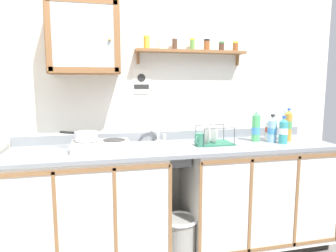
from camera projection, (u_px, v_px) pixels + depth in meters
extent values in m
cube|color=silver|center=(169.00, 102.00, 2.80)|extent=(3.34, 0.05, 2.61)
cube|color=silver|center=(87.00, 206.00, 2.42)|extent=(1.21, 0.62, 0.85)
cube|color=brown|center=(84.00, 171.00, 2.06)|extent=(1.21, 0.01, 0.03)
cube|color=brown|center=(56.00, 227.00, 2.07)|extent=(0.02, 0.01, 0.78)
cube|color=brown|center=(116.00, 221.00, 2.16)|extent=(0.02, 0.01, 0.78)
cube|color=brown|center=(170.00, 215.00, 2.25)|extent=(0.02, 0.01, 0.78)
cube|color=black|center=(251.00, 237.00, 2.85)|extent=(1.23, 0.56, 0.08)
cube|color=silver|center=(254.00, 191.00, 2.76)|extent=(1.26, 0.62, 0.85)
cube|color=brown|center=(276.00, 158.00, 2.40)|extent=(1.26, 0.01, 0.03)
cube|color=brown|center=(272.00, 248.00, 2.50)|extent=(1.26, 0.01, 0.03)
cube|color=brown|center=(200.00, 212.00, 2.31)|extent=(0.02, 0.01, 0.78)
cube|color=brown|center=(250.00, 207.00, 2.40)|extent=(0.02, 0.01, 0.78)
cube|color=brown|center=(297.00, 202.00, 2.50)|extent=(0.02, 0.01, 0.78)
cube|color=gray|center=(178.00, 148.00, 2.53)|extent=(2.70, 0.65, 0.03)
cube|color=gray|center=(170.00, 136.00, 2.81)|extent=(2.70, 0.02, 0.08)
cube|color=silver|center=(160.00, 146.00, 2.51)|extent=(0.53, 0.37, 0.01)
cube|color=slate|center=(160.00, 163.00, 2.53)|extent=(0.45, 0.30, 0.01)
cube|color=slate|center=(157.00, 151.00, 2.67)|extent=(0.45, 0.01, 0.15)
cube|color=slate|center=(164.00, 160.00, 2.38)|extent=(0.45, 0.01, 0.15)
cylinder|color=#4C4C51|center=(160.00, 163.00, 2.53)|extent=(0.04, 0.04, 0.01)
cylinder|color=silver|center=(158.00, 141.00, 2.72)|extent=(0.05, 0.05, 0.02)
cylinder|color=silver|center=(158.00, 128.00, 2.70)|extent=(0.02, 0.02, 0.21)
torus|color=silver|center=(160.00, 117.00, 2.60)|extent=(0.19, 0.02, 0.19)
cylinder|color=silver|center=(165.00, 137.00, 2.72)|extent=(0.02, 0.02, 0.06)
cube|color=silver|center=(101.00, 146.00, 2.39)|extent=(0.44, 0.28, 0.07)
cylinder|color=#2D2D2D|center=(87.00, 141.00, 2.38)|extent=(0.18, 0.18, 0.01)
cylinder|color=#2D2D2D|center=(114.00, 140.00, 2.43)|extent=(0.18, 0.18, 0.01)
cylinder|color=black|center=(86.00, 149.00, 2.25)|extent=(0.03, 0.02, 0.03)
cylinder|color=black|center=(115.00, 148.00, 2.29)|extent=(0.03, 0.02, 0.03)
cylinder|color=silver|center=(86.00, 137.00, 2.38)|extent=(0.17, 0.17, 0.07)
torus|color=silver|center=(86.00, 132.00, 2.37)|extent=(0.18, 0.18, 0.01)
cylinder|color=black|center=(69.00, 132.00, 2.43)|extent=(0.14, 0.10, 0.02)
cylinder|color=teal|center=(283.00, 133.00, 2.64)|extent=(0.07, 0.07, 0.19)
cone|color=teal|center=(284.00, 120.00, 2.62)|extent=(0.07, 0.07, 0.03)
cylinder|color=#2D59B2|center=(284.00, 117.00, 2.62)|extent=(0.03, 0.03, 0.02)
cylinder|color=white|center=(283.00, 131.00, 2.63)|extent=(0.07, 0.07, 0.05)
cylinder|color=silver|center=(286.00, 124.00, 2.86)|extent=(0.07, 0.07, 0.27)
cone|color=silver|center=(287.00, 108.00, 2.84)|extent=(0.07, 0.07, 0.03)
cylinder|color=white|center=(287.00, 106.00, 2.83)|extent=(0.03, 0.03, 0.02)
cylinder|color=#4C9959|center=(286.00, 124.00, 2.86)|extent=(0.07, 0.07, 0.08)
cylinder|color=#4CB266|center=(256.00, 128.00, 2.74)|extent=(0.07, 0.07, 0.23)
cone|color=#4CB266|center=(257.00, 114.00, 2.72)|extent=(0.07, 0.07, 0.03)
cylinder|color=white|center=(257.00, 111.00, 2.72)|extent=(0.03, 0.03, 0.02)
cylinder|color=#3F8CCC|center=(256.00, 131.00, 2.74)|extent=(0.08, 0.08, 0.07)
cylinder|color=white|center=(268.00, 130.00, 2.83)|extent=(0.06, 0.06, 0.17)
cone|color=white|center=(269.00, 120.00, 2.82)|extent=(0.06, 0.06, 0.03)
cylinder|color=white|center=(269.00, 117.00, 2.81)|extent=(0.03, 0.03, 0.02)
cylinder|color=#D84C3F|center=(268.00, 130.00, 2.83)|extent=(0.06, 0.06, 0.05)
cylinder|color=gold|center=(288.00, 127.00, 2.75)|extent=(0.07, 0.07, 0.25)
cone|color=gold|center=(289.00, 112.00, 2.74)|extent=(0.06, 0.06, 0.03)
cylinder|color=#2D59B2|center=(289.00, 109.00, 2.73)|extent=(0.03, 0.03, 0.02)
cylinder|color=#4C9959|center=(288.00, 125.00, 2.75)|extent=(0.07, 0.07, 0.07)
cylinder|color=#8CB7E0|center=(272.00, 131.00, 2.70)|extent=(0.08, 0.08, 0.19)
cone|color=#8CB7E0|center=(273.00, 119.00, 2.69)|extent=(0.07, 0.07, 0.04)
cylinder|color=#262626|center=(273.00, 115.00, 2.68)|extent=(0.04, 0.04, 0.02)
cylinder|color=#3F8CCC|center=(272.00, 131.00, 2.70)|extent=(0.08, 0.08, 0.05)
cube|color=#26664C|center=(214.00, 143.00, 2.63)|extent=(0.29, 0.24, 0.01)
cylinder|color=#4C4F54|center=(204.00, 137.00, 2.48)|extent=(0.01, 0.01, 0.14)
cylinder|color=#4C4F54|center=(234.00, 136.00, 2.55)|extent=(0.01, 0.01, 0.14)
cylinder|color=#4C4F54|center=(196.00, 133.00, 2.70)|extent=(0.01, 0.01, 0.14)
cylinder|color=#4C4F54|center=(224.00, 132.00, 2.76)|extent=(0.01, 0.01, 0.14)
cylinder|color=#4C4F54|center=(220.00, 128.00, 2.51)|extent=(0.27, 0.01, 0.01)
cylinder|color=#4C4F54|center=(210.00, 125.00, 2.72)|extent=(0.27, 0.01, 0.01)
cylinder|color=white|center=(207.00, 134.00, 2.60)|extent=(0.01, 0.16, 0.16)
cylinder|color=white|center=(214.00, 134.00, 2.62)|extent=(0.01, 0.16, 0.16)
cylinder|color=#337259|center=(200.00, 140.00, 2.52)|extent=(0.08, 0.08, 0.11)
torus|color=#337259|center=(198.00, 140.00, 2.48)|extent=(0.06, 0.06, 0.07)
cube|color=brown|center=(84.00, 38.00, 2.41)|extent=(0.55, 0.28, 0.57)
cube|color=silver|center=(83.00, 35.00, 2.27)|extent=(0.45, 0.01, 0.47)
cube|color=brown|center=(48.00, 34.00, 2.21)|extent=(0.04, 0.01, 0.53)
cube|color=brown|center=(117.00, 37.00, 2.32)|extent=(0.04, 0.01, 0.53)
cube|color=brown|center=(82.00, 0.00, 2.23)|extent=(0.52, 0.01, 0.05)
cube|color=brown|center=(85.00, 70.00, 2.30)|extent=(0.52, 0.01, 0.05)
sphere|color=olive|center=(110.00, 40.00, 2.30)|extent=(0.02, 0.02, 0.02)
cube|color=brown|center=(192.00, 52.00, 2.69)|extent=(1.00, 0.14, 0.02)
cube|color=brown|center=(138.00, 58.00, 2.65)|extent=(0.02, 0.03, 0.10)
cube|color=brown|center=(237.00, 60.00, 2.86)|extent=(0.02, 0.03, 0.10)
cylinder|color=gold|center=(147.00, 43.00, 2.58)|extent=(0.05, 0.05, 0.09)
cylinder|color=yellow|center=(147.00, 37.00, 2.57)|extent=(0.05, 0.05, 0.02)
cylinder|color=silver|center=(160.00, 45.00, 2.63)|extent=(0.04, 0.04, 0.08)
cylinder|color=white|center=(160.00, 40.00, 2.62)|extent=(0.04, 0.04, 0.02)
cylinder|color=#4C3326|center=(175.00, 44.00, 2.66)|extent=(0.04, 0.04, 0.09)
cylinder|color=white|center=(175.00, 38.00, 2.65)|extent=(0.05, 0.05, 0.02)
cylinder|color=#598C3F|center=(192.00, 45.00, 2.70)|extent=(0.04, 0.04, 0.09)
cylinder|color=yellow|center=(192.00, 39.00, 2.69)|extent=(0.04, 0.04, 0.02)
cylinder|color=brown|center=(207.00, 46.00, 2.71)|extent=(0.05, 0.05, 0.08)
cylinder|color=black|center=(207.00, 40.00, 2.71)|extent=(0.05, 0.05, 0.02)
cylinder|color=#4C3326|center=(222.00, 47.00, 2.75)|extent=(0.05, 0.05, 0.07)
cylinder|color=#33723F|center=(222.00, 43.00, 2.75)|extent=(0.05, 0.05, 0.02)
cylinder|color=brown|center=(235.00, 47.00, 2.77)|extent=(0.05, 0.05, 0.07)
cylinder|color=yellow|center=(236.00, 42.00, 2.76)|extent=(0.05, 0.05, 0.02)
cube|color=silver|center=(141.00, 81.00, 2.69)|extent=(0.16, 0.01, 0.22)
cube|color=#262626|center=(141.00, 87.00, 2.69)|extent=(0.13, 0.00, 0.04)
cylinder|color=#262626|center=(141.00, 78.00, 2.68)|extent=(0.07, 0.00, 0.07)
cylinder|color=gray|center=(180.00, 242.00, 2.47)|extent=(0.26, 0.26, 0.39)
torus|color=white|center=(180.00, 219.00, 2.45)|extent=(0.29, 0.29, 0.03)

